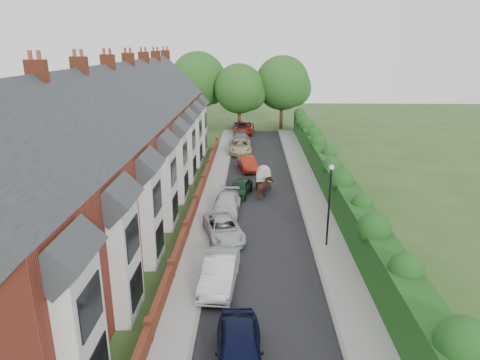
{
  "coord_description": "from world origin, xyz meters",
  "views": [
    {
      "loc": [
        -1.18,
        -19.71,
        11.77
      ],
      "look_at": [
        -2.04,
        10.26,
        2.2
      ],
      "focal_mm": 32.0,
      "sensor_mm": 36.0,
      "label": 1
    }
  ],
  "objects_px": {
    "car_silver_a": "(220,272)",
    "horse": "(264,188)",
    "lamppost": "(330,195)",
    "car_black": "(241,127)",
    "car_white": "(226,204)",
    "car_green": "(240,188)",
    "car_beige": "(240,146)",
    "car_silver_b": "(224,229)",
    "horse_cart": "(264,177)",
    "car_navy": "(239,349)",
    "car_grey": "(241,139)",
    "car_red": "(248,163)"
  },
  "relations": [
    {
      "from": "car_silver_a",
      "to": "car_navy",
      "type": "bearing_deg",
      "value": -74.11
    },
    {
      "from": "car_white",
      "to": "car_silver_b",
      "type": "bearing_deg",
      "value": -86.36
    },
    {
      "from": "car_navy",
      "to": "car_black",
      "type": "height_order",
      "value": "car_black"
    },
    {
      "from": "lamppost",
      "to": "car_silver_a",
      "type": "bearing_deg",
      "value": -143.23
    },
    {
      "from": "car_green",
      "to": "car_grey",
      "type": "distance_m",
      "value": 18.34
    },
    {
      "from": "car_beige",
      "to": "car_grey",
      "type": "bearing_deg",
      "value": 88.18
    },
    {
      "from": "car_silver_b",
      "to": "car_black",
      "type": "distance_m",
      "value": 33.6
    },
    {
      "from": "car_navy",
      "to": "horse_cart",
      "type": "bearing_deg",
      "value": 83.09
    },
    {
      "from": "car_green",
      "to": "car_beige",
      "type": "height_order",
      "value": "car_beige"
    },
    {
      "from": "car_white",
      "to": "car_green",
      "type": "bearing_deg",
      "value": 79.53
    },
    {
      "from": "car_silver_a",
      "to": "car_silver_b",
      "type": "bearing_deg",
      "value": 96.03
    },
    {
      "from": "car_red",
      "to": "horse",
      "type": "distance_m",
      "value": 8.12
    },
    {
      "from": "lamppost",
      "to": "car_black",
      "type": "relative_size",
      "value": 1.09
    },
    {
      "from": "car_silver_a",
      "to": "horse",
      "type": "relative_size",
      "value": 2.34
    },
    {
      "from": "car_beige",
      "to": "horse",
      "type": "bearing_deg",
      "value": -83.46
    },
    {
      "from": "car_beige",
      "to": "car_navy",
      "type": "bearing_deg",
      "value": -90.76
    },
    {
      "from": "lamppost",
      "to": "car_white",
      "type": "height_order",
      "value": "lamppost"
    },
    {
      "from": "car_white",
      "to": "car_beige",
      "type": "xyz_separation_m",
      "value": [
        0.47,
        18.17,
        0.08
      ]
    },
    {
      "from": "car_silver_b",
      "to": "car_grey",
      "type": "distance_m",
      "value": 26.47
    },
    {
      "from": "car_silver_b",
      "to": "horse",
      "type": "height_order",
      "value": "horse"
    },
    {
      "from": "car_silver_b",
      "to": "car_white",
      "type": "bearing_deg",
      "value": 76.21
    },
    {
      "from": "car_white",
      "to": "car_beige",
      "type": "bearing_deg",
      "value": 91.1
    },
    {
      "from": "car_beige",
      "to": "horse",
      "type": "relative_size",
      "value": 2.72
    },
    {
      "from": "car_silver_a",
      "to": "horse",
      "type": "bearing_deg",
      "value": 83.16
    },
    {
      "from": "car_navy",
      "to": "lamppost",
      "type": "bearing_deg",
      "value": 60.98
    },
    {
      "from": "car_silver_b",
      "to": "car_white",
      "type": "xyz_separation_m",
      "value": [
        -0.08,
        4.23,
        0.02
      ]
    },
    {
      "from": "car_silver_a",
      "to": "car_grey",
      "type": "xyz_separation_m",
      "value": [
        0.19,
        32.07,
        -0.03
      ]
    },
    {
      "from": "car_grey",
      "to": "car_black",
      "type": "xyz_separation_m",
      "value": [
        -0.15,
        7.13,
        0.08
      ]
    },
    {
      "from": "car_red",
      "to": "horse_cart",
      "type": "bearing_deg",
      "value": -88.1
    },
    {
      "from": "car_navy",
      "to": "car_green",
      "type": "distance_m",
      "value": 19.39
    },
    {
      "from": "car_black",
      "to": "horse",
      "type": "distance_m",
      "value": 26.32
    },
    {
      "from": "car_green",
      "to": "car_red",
      "type": "xyz_separation_m",
      "value": [
        0.49,
        7.26,
        0.02
      ]
    },
    {
      "from": "car_black",
      "to": "car_navy",
      "type": "bearing_deg",
      "value": -98.91
    },
    {
      "from": "car_silver_b",
      "to": "horse_cart",
      "type": "xyz_separation_m",
      "value": [
        2.73,
        9.52,
        0.51
      ]
    },
    {
      "from": "car_black",
      "to": "car_beige",
      "type": "bearing_deg",
      "value": -99.39
    },
    {
      "from": "lamppost",
      "to": "car_black",
      "type": "bearing_deg",
      "value": 100.02
    },
    {
      "from": "car_navy",
      "to": "horse",
      "type": "bearing_deg",
      "value": 82.65
    },
    {
      "from": "lamppost",
      "to": "car_green",
      "type": "distance_m",
      "value": 10.99
    },
    {
      "from": "car_grey",
      "to": "horse_cart",
      "type": "distance_m",
      "value": 17.12
    },
    {
      "from": "car_silver_a",
      "to": "horse_cart",
      "type": "height_order",
      "value": "horse_cart"
    },
    {
      "from": "car_beige",
      "to": "car_black",
      "type": "distance_m",
      "value": 11.2
    },
    {
      "from": "car_navy",
      "to": "car_silver_b",
      "type": "bearing_deg",
      "value": 93.69
    },
    {
      "from": "car_black",
      "to": "horse",
      "type": "bearing_deg",
      "value": -94.83
    },
    {
      "from": "lamppost",
      "to": "horse_cart",
      "type": "relative_size",
      "value": 1.84
    },
    {
      "from": "car_grey",
      "to": "car_navy",
      "type": "bearing_deg",
      "value": -91.06
    },
    {
      "from": "car_black",
      "to": "car_white",
      "type": "bearing_deg",
      "value": -100.9
    },
    {
      "from": "lamppost",
      "to": "car_grey",
      "type": "relative_size",
      "value": 1.04
    },
    {
      "from": "car_silver_b",
      "to": "car_green",
      "type": "xyz_separation_m",
      "value": [
        0.83,
        8.14,
        -0.0
      ]
    },
    {
      "from": "car_silver_a",
      "to": "car_white",
      "type": "bearing_deg",
      "value": 95.75
    },
    {
      "from": "car_silver_a",
      "to": "car_black",
      "type": "bearing_deg",
      "value": 94.26
    }
  ]
}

